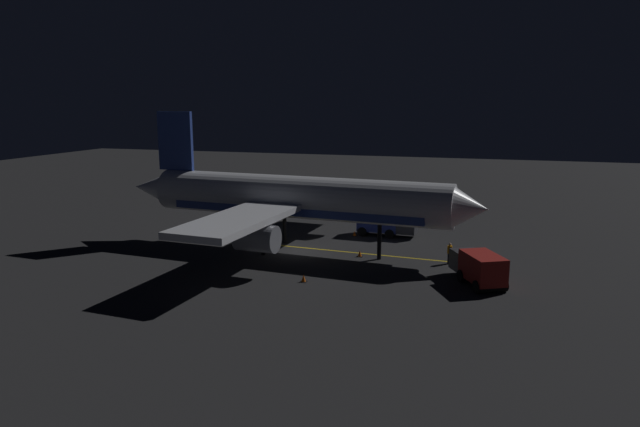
# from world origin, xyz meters

# --- Properties ---
(ground_plane) EXTENTS (180.00, 180.00, 0.20)m
(ground_plane) POSITION_xyz_m (0.00, 0.00, -0.10)
(ground_plane) COLOR #262628
(apron_guide_stripe) EXTENTS (1.82, 24.83, 0.01)m
(apron_guide_stripe) POSITION_xyz_m (-0.96, 4.00, 0.00)
(apron_guide_stripe) COLOR gold
(apron_guide_stripe) RESTS_ON ground_plane
(airliner) EXTENTS (29.38, 33.38, 12.10)m
(airliner) POSITION_xyz_m (-0.04, -0.57, 4.65)
(airliner) COLOR white
(airliner) RESTS_ON ground_plane
(baggage_truck) EXTENTS (5.78, 4.39, 2.37)m
(baggage_truck) POSITION_xyz_m (4.90, 15.46, 1.21)
(baggage_truck) COLOR maroon
(baggage_truck) RESTS_ON ground_plane
(catering_truck) EXTENTS (2.55, 5.85, 2.55)m
(catering_truck) POSITION_xyz_m (-8.07, 6.16, 1.29)
(catering_truck) COLOR navy
(catering_truck) RESTS_ON ground_plane
(ground_crew_worker) EXTENTS (0.40, 0.40, 1.74)m
(ground_crew_worker) POSITION_xyz_m (0.17, 13.08, 0.89)
(ground_crew_worker) COLOR black
(ground_crew_worker) RESTS_ON ground_plane
(traffic_cone_near_left) EXTENTS (0.50, 0.50, 0.55)m
(traffic_cone_near_left) POSITION_xyz_m (8.17, 3.23, 0.25)
(traffic_cone_near_left) COLOR #EA590F
(traffic_cone_near_left) RESTS_ON ground_plane
(traffic_cone_near_right) EXTENTS (0.50, 0.50, 0.55)m
(traffic_cone_near_right) POSITION_xyz_m (-7.00, 3.44, 0.25)
(traffic_cone_near_right) COLOR #EA590F
(traffic_cone_near_right) RESTS_ON ground_plane
(traffic_cone_under_wing) EXTENTS (0.50, 0.50, 0.55)m
(traffic_cone_under_wing) POSITION_xyz_m (0.21, 5.61, 0.25)
(traffic_cone_under_wing) COLOR #EA590F
(traffic_cone_under_wing) RESTS_ON ground_plane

